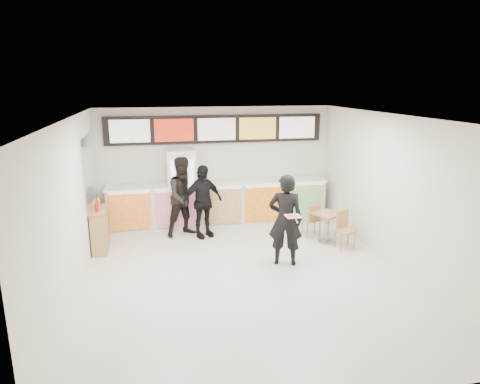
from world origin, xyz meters
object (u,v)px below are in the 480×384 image
object	(u,v)px
customer_mid	(202,201)
condiment_ledge	(100,229)
cafe_table	(328,222)
service_counter	(219,204)
customer_left	(185,197)
drinks_fridge	(182,189)
customer_main	(285,220)

from	to	relation	value
customer_mid	condiment_ledge	xyz separation A→B (m)	(-2.30, -0.42, -0.39)
cafe_table	service_counter	bearing A→B (deg)	118.02
service_counter	customer_left	world-z (taller)	customer_left
drinks_fridge	customer_mid	world-z (taller)	drinks_fridge
customer_main	condiment_ledge	bearing A→B (deg)	-1.37
condiment_ledge	cafe_table	bearing A→B (deg)	-6.09
service_counter	customer_main	size ratio (longest dim) A/B	2.98
customer_left	cafe_table	world-z (taller)	customer_left
customer_main	condiment_ledge	world-z (taller)	customer_main
customer_main	customer_mid	world-z (taller)	customer_main
customer_mid	condiment_ledge	distance (m)	2.37
service_counter	drinks_fridge	size ratio (longest dim) A/B	2.78
drinks_fridge	condiment_ledge	bearing A→B (deg)	-147.95
service_counter	cafe_table	distance (m)	2.82
drinks_fridge	customer_mid	xyz separation A→B (m)	(0.42, -0.76, -0.13)
drinks_fridge	condiment_ledge	xyz separation A→B (m)	(-1.89, -1.18, -0.52)
customer_main	customer_left	size ratio (longest dim) A/B	0.98
drinks_fridge	condiment_ledge	size ratio (longest dim) A/B	1.77
customer_main	customer_left	bearing A→B (deg)	-28.73
service_counter	customer_mid	size ratio (longest dim) A/B	3.19
customer_mid	cafe_table	world-z (taller)	customer_mid
customer_main	drinks_fridge	bearing A→B (deg)	-34.90
customer_mid	condiment_ledge	bearing A→B (deg)	169.33
customer_left	drinks_fridge	bearing A→B (deg)	70.80
service_counter	cafe_table	size ratio (longest dim) A/B	3.83
service_counter	cafe_table	xyz separation A→B (m)	(2.24, -1.70, -0.09)
drinks_fridge	customer_mid	size ratio (longest dim) A/B	1.15
service_counter	drinks_fridge	world-z (taller)	drinks_fridge
drinks_fridge	condiment_ledge	world-z (taller)	drinks_fridge
customer_left	cafe_table	distance (m)	3.40
customer_mid	customer_main	bearing A→B (deg)	-74.41
customer_main	customer_mid	bearing A→B (deg)	-32.84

